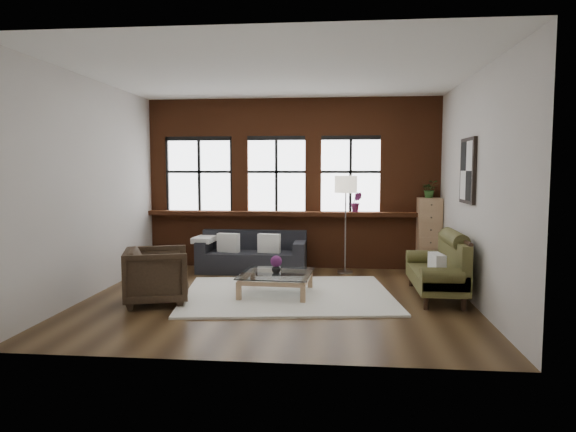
# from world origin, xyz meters

# --- Properties ---
(floor) EXTENTS (5.50, 5.50, 0.00)m
(floor) POSITION_xyz_m (0.00, 0.00, 0.00)
(floor) COLOR #3B2815
(floor) RESTS_ON ground
(ceiling) EXTENTS (5.50, 5.50, 0.00)m
(ceiling) POSITION_xyz_m (0.00, 0.00, 3.20)
(ceiling) COLOR white
(ceiling) RESTS_ON ground
(wall_back) EXTENTS (5.50, 0.00, 5.50)m
(wall_back) POSITION_xyz_m (0.00, 2.50, 1.60)
(wall_back) COLOR beige
(wall_back) RESTS_ON ground
(wall_front) EXTENTS (5.50, 0.00, 5.50)m
(wall_front) POSITION_xyz_m (0.00, -2.50, 1.60)
(wall_front) COLOR beige
(wall_front) RESTS_ON ground
(wall_left) EXTENTS (0.00, 5.00, 5.00)m
(wall_left) POSITION_xyz_m (-2.75, 0.00, 1.60)
(wall_left) COLOR beige
(wall_left) RESTS_ON ground
(wall_right) EXTENTS (0.00, 5.00, 5.00)m
(wall_right) POSITION_xyz_m (2.75, 0.00, 1.60)
(wall_right) COLOR beige
(wall_right) RESTS_ON ground
(brick_backwall) EXTENTS (5.50, 0.12, 3.20)m
(brick_backwall) POSITION_xyz_m (0.00, 2.44, 1.60)
(brick_backwall) COLOR #632E17
(brick_backwall) RESTS_ON floor
(sill_ledge) EXTENTS (5.50, 0.30, 0.08)m
(sill_ledge) POSITION_xyz_m (0.00, 2.35, 1.04)
(sill_ledge) COLOR #632E17
(sill_ledge) RESTS_ON brick_backwall
(window_left) EXTENTS (1.38, 0.10, 1.50)m
(window_left) POSITION_xyz_m (-1.80, 2.45, 1.75)
(window_left) COLOR black
(window_left) RESTS_ON brick_backwall
(window_mid) EXTENTS (1.38, 0.10, 1.50)m
(window_mid) POSITION_xyz_m (-0.30, 2.45, 1.75)
(window_mid) COLOR black
(window_mid) RESTS_ON brick_backwall
(window_right) EXTENTS (1.38, 0.10, 1.50)m
(window_right) POSITION_xyz_m (1.10, 2.45, 1.75)
(window_right) COLOR black
(window_right) RESTS_ON brick_backwall
(wall_poster) EXTENTS (0.05, 0.74, 0.94)m
(wall_poster) POSITION_xyz_m (2.72, 0.30, 1.85)
(wall_poster) COLOR black
(wall_poster) RESTS_ON wall_right
(shag_rug) EXTENTS (3.33, 2.77, 0.03)m
(shag_rug) POSITION_xyz_m (0.14, 0.17, 0.02)
(shag_rug) COLOR white
(shag_rug) RESTS_ON floor
(dark_sofa) EXTENTS (1.96, 0.79, 0.71)m
(dark_sofa) POSITION_xyz_m (-0.69, 1.90, 0.35)
(dark_sofa) COLOR black
(dark_sofa) RESTS_ON floor
(pillow_a) EXTENTS (0.42, 0.21, 0.34)m
(pillow_a) POSITION_xyz_m (-1.11, 1.80, 0.54)
(pillow_a) COLOR silver
(pillow_a) RESTS_ON dark_sofa
(pillow_b) EXTENTS (0.41, 0.19, 0.34)m
(pillow_b) POSITION_xyz_m (-0.36, 1.80, 0.54)
(pillow_b) COLOR silver
(pillow_b) RESTS_ON dark_sofa
(vintage_settee) EXTENTS (0.74, 1.66, 0.89)m
(vintage_settee) POSITION_xyz_m (2.30, 0.29, 0.44)
(vintage_settee) COLOR #4D4B23
(vintage_settee) RESTS_ON floor
(pillow_settee) EXTENTS (0.19, 0.39, 0.34)m
(pillow_settee) POSITION_xyz_m (2.22, -0.22, 0.56)
(pillow_settee) COLOR silver
(pillow_settee) RESTS_ON vintage_settee
(armchair) EXTENTS (1.08, 1.06, 0.78)m
(armchair) POSITION_xyz_m (-1.64, -0.44, 0.39)
(armchair) COLOR #2E2217
(armchair) RESTS_ON floor
(coffee_table) EXTENTS (1.09, 1.09, 0.35)m
(coffee_table) POSITION_xyz_m (-0.03, 0.17, 0.16)
(coffee_table) COLOR tan
(coffee_table) RESTS_ON shag_rug
(vase) EXTENTS (0.14, 0.14, 0.14)m
(vase) POSITION_xyz_m (-0.03, 0.17, 0.41)
(vase) COLOR #B2B2B2
(vase) RESTS_ON coffee_table
(flowers) EXTENTS (0.17, 0.17, 0.17)m
(flowers) POSITION_xyz_m (-0.03, 0.17, 0.51)
(flowers) COLOR #6B2463
(flowers) RESTS_ON vase
(drawer_chest) EXTENTS (0.42, 0.42, 1.36)m
(drawer_chest) POSITION_xyz_m (2.53, 2.24, 0.68)
(drawer_chest) COLOR tan
(drawer_chest) RESTS_ON floor
(potted_plant_top) EXTENTS (0.30, 0.26, 0.32)m
(potted_plant_top) POSITION_xyz_m (2.53, 2.24, 1.52)
(potted_plant_top) COLOR #2D5923
(potted_plant_top) RESTS_ON drawer_chest
(floor_lamp) EXTENTS (0.40, 0.40, 1.91)m
(floor_lamp) POSITION_xyz_m (1.01, 1.96, 0.95)
(floor_lamp) COLOR #A5A5A8
(floor_lamp) RESTS_ON floor
(sill_plant) EXTENTS (0.21, 0.17, 0.37)m
(sill_plant) POSITION_xyz_m (1.21, 2.32, 1.27)
(sill_plant) COLOR #6B2463
(sill_plant) RESTS_ON sill_ledge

